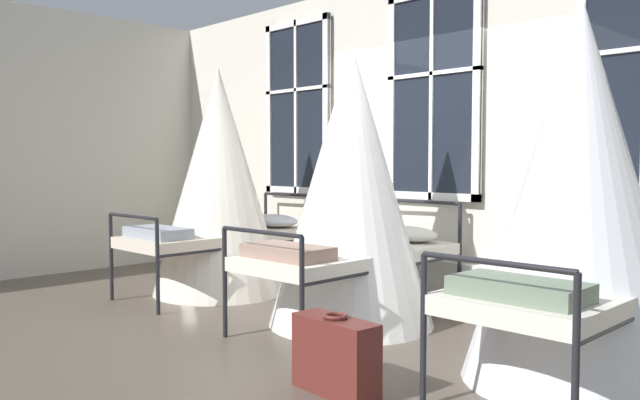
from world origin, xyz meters
TOP-DOWN VIEW (x-y plane):
  - ground at (0.00, 0.00)m, footprint 21.66×21.66m
  - back_wall_with_windows at (0.00, 1.21)m, footprint 8.36×0.10m
  - window_bank at (-0.00, 1.09)m, footprint 4.76×0.10m
  - cot_first at (-1.86, 0.02)m, footprint 1.36×2.01m
  - cot_second at (-0.03, 0.03)m, footprint 1.36×2.01m
  - cot_third at (1.89, -0.03)m, footprint 1.36×2.00m
  - suitcase_dark at (1.02, -1.22)m, footprint 0.57×0.24m

SIDE VIEW (x-z plane):
  - ground at x=0.00m, z-range 0.00..0.00m
  - suitcase_dark at x=1.02m, z-range -0.01..0.46m
  - cot_second at x=-0.03m, z-range -0.03..2.26m
  - cot_third at x=1.89m, z-range -0.03..2.26m
  - cot_first at x=-1.86m, z-range -0.03..2.28m
  - window_bank at x=0.00m, z-range -0.24..2.62m
  - back_wall_with_windows at x=0.00m, z-range 0.00..3.15m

